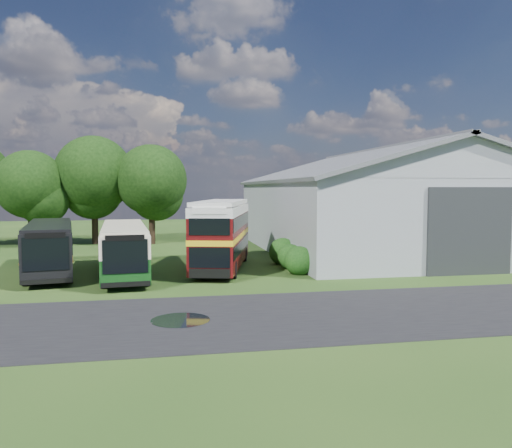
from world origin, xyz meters
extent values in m
plane|color=#1D3B12|center=(0.00, 0.00, 0.00)|extent=(120.00, 120.00, 0.00)
cube|color=black|center=(3.00, -3.00, 0.00)|extent=(60.00, 8.00, 0.02)
cylinder|color=black|center=(-1.50, -3.00, 0.00)|extent=(2.20, 2.20, 0.01)
cube|color=gray|center=(15.00, 16.00, 2.75)|extent=(18.00, 24.00, 5.50)
cube|color=#2D3033|center=(15.00, 3.92, 2.50)|extent=(5.20, 0.18, 5.00)
cylinder|color=black|center=(-13.00, 23.50, 1.53)|extent=(0.56, 0.56, 3.06)
sphere|color=black|center=(-13.00, 23.50, 5.27)|extent=(5.78, 5.78, 5.78)
cylinder|color=black|center=(-8.00, 24.80, 1.80)|extent=(0.56, 0.56, 3.60)
sphere|color=black|center=(-8.00, 24.80, 6.20)|extent=(6.80, 6.80, 6.80)
cylinder|color=black|center=(-3.00, 23.80, 1.66)|extent=(0.56, 0.56, 3.31)
sphere|color=black|center=(-3.00, 23.80, 5.70)|extent=(6.26, 6.26, 6.26)
sphere|color=#194714|center=(5.60, 6.00, 0.00)|extent=(1.70, 1.70, 1.70)
sphere|color=#194714|center=(5.60, 8.00, 0.00)|extent=(1.60, 1.60, 1.60)
sphere|color=#194714|center=(5.60, 10.00, 0.00)|extent=(1.80, 1.80, 1.80)
cube|color=#103E13|center=(-4.26, 7.58, 1.58)|extent=(3.26, 10.57, 2.59)
cube|color=#4E0B0D|center=(1.46, 8.74, 2.24)|extent=(4.83, 10.06, 3.90)
cube|color=black|center=(-8.55, 9.06, 1.60)|extent=(4.24, 10.85, 2.63)
camera|label=1|loc=(-2.13, -21.44, 4.88)|focal=35.00mm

